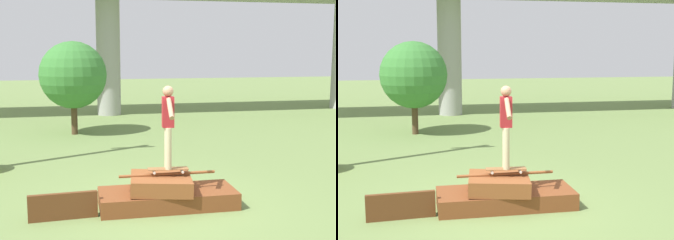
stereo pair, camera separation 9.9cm
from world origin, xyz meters
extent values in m
plane|color=olive|center=(0.00, 0.00, 0.00)|extent=(80.00, 80.00, 0.00)
cube|color=brown|center=(0.00, 0.00, 0.16)|extent=(2.66, 1.09, 0.33)
cube|color=brown|center=(-0.14, -0.02, 0.47)|extent=(1.31, 1.21, 0.33)
cylinder|color=brown|center=(0.00, 0.00, 0.65)|extent=(1.89, 0.06, 0.06)
cube|color=#5B3319|center=(-1.99, -0.32, 0.25)|extent=(1.24, 0.17, 0.49)
cube|color=brown|center=(0.01, 0.00, 0.76)|extent=(0.80, 0.29, 0.01)
cylinder|color=silver|center=(0.29, 0.06, 0.70)|extent=(0.06, 0.03, 0.05)
cylinder|color=silver|center=(0.27, -0.12, 0.70)|extent=(0.06, 0.03, 0.05)
cylinder|color=silver|center=(-0.26, 0.11, 0.70)|extent=(0.06, 0.03, 0.05)
cylinder|color=silver|center=(-0.27, -0.07, 0.70)|extent=(0.06, 0.03, 0.05)
cylinder|color=#C6B78E|center=(0.02, 0.08, 1.17)|extent=(0.12, 0.12, 0.81)
cylinder|color=#C6B78E|center=(0.00, -0.09, 1.17)|extent=(0.12, 0.12, 0.81)
cube|color=maroon|center=(0.01, 0.00, 1.86)|extent=(0.24, 0.23, 0.58)
sphere|color=#A37556|center=(0.01, 0.00, 2.26)|extent=(0.21, 0.21, 0.21)
cylinder|color=#A37556|center=(0.04, 0.35, 1.97)|extent=(0.14, 0.54, 0.36)
cylinder|color=#A37556|center=(-0.02, -0.35, 1.97)|extent=(0.14, 0.54, 0.36)
cylinder|color=#9E9E99|center=(0.00, 13.36, 2.76)|extent=(1.10, 1.10, 5.52)
cylinder|color=#4C3823|center=(-1.67, 8.41, 0.56)|extent=(0.22, 0.22, 1.12)
sphere|color=#387A33|center=(-1.67, 8.41, 2.14)|extent=(2.40, 2.40, 2.40)
camera|label=1|loc=(-1.81, -8.60, 3.04)|focal=50.00mm
camera|label=2|loc=(-1.71, -8.62, 3.04)|focal=50.00mm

